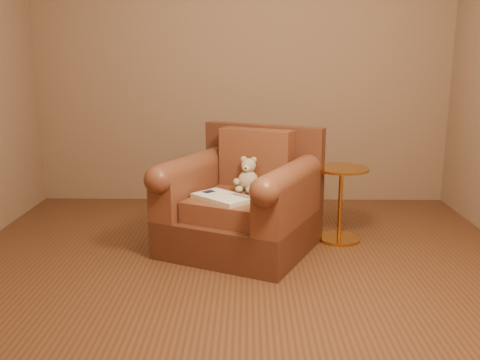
{
  "coord_description": "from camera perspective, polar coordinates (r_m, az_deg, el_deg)",
  "views": [
    {
      "loc": [
        0.05,
        -3.22,
        1.41
      ],
      "look_at": [
        -0.0,
        0.52,
        0.54
      ],
      "focal_mm": 40.0,
      "sensor_mm": 36.0,
      "label": 1
    }
  ],
  "objects": [
    {
      "name": "room",
      "position": [
        3.24,
        -0.14,
        18.48
      ],
      "size": [
        4.02,
        4.02,
        2.71
      ],
      "color": "#856852",
      "rests_on": "ground"
    },
    {
      "name": "floor",
      "position": [
        3.52,
        -0.12,
        -10.58
      ],
      "size": [
        4.0,
        4.0,
        0.0
      ],
      "primitive_type": "plane",
      "color": "brown",
      "rests_on": "ground"
    },
    {
      "name": "armchair",
      "position": [
        3.97,
        0.28,
        -2.51
      ],
      "size": [
        1.29,
        1.27,
        0.89
      ],
      "rotation": [
        0.0,
        0.0,
        -0.44
      ],
      "color": "#4E281A",
      "rests_on": "floor"
    },
    {
      "name": "side_table",
      "position": [
        4.21,
        10.65,
        -2.27
      ],
      "size": [
        0.42,
        0.42,
        0.58
      ],
      "color": "#C88A37",
      "rests_on": "floor"
    },
    {
      "name": "guidebook",
      "position": [
        3.76,
        -1.88,
        -1.88
      ],
      "size": [
        0.47,
        0.47,
        0.03
      ],
      "rotation": [
        0.0,
        0.0,
        -0.78
      ],
      "color": "beige",
      "rests_on": "armchair"
    },
    {
      "name": "teddy_bear",
      "position": [
        4.0,
        0.81,
        0.24
      ],
      "size": [
        0.19,
        0.22,
        0.26
      ],
      "rotation": [
        0.0,
        0.0,
        -0.31
      ],
      "color": "tan",
      "rests_on": "armchair"
    }
  ]
}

